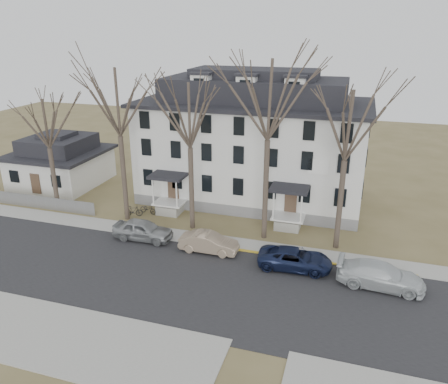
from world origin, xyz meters
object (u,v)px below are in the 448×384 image
(tree_far_left, at_px, (117,97))
(tree_bungalow, at_px, (45,120))
(small_house, at_px, (61,163))
(bicycle_left, at_px, (148,209))
(car_tan, at_px, (209,243))
(tree_mid_right, at_px, (349,120))
(car_navy, at_px, (295,259))
(bicycle_right, at_px, (133,212))
(tree_center, at_px, (269,94))
(car_white, at_px, (381,276))
(boarding_house, at_px, (253,143))
(tree_mid_left, at_px, (189,111))
(car_silver, at_px, (143,230))

(tree_far_left, distance_m, tree_bungalow, 7.34)
(small_house, height_order, bicycle_left, small_house)
(small_house, distance_m, car_tan, 21.95)
(tree_mid_right, relative_size, car_navy, 2.55)
(bicycle_right, bearing_deg, tree_center, -112.43)
(small_house, distance_m, bicycle_right, 12.76)
(small_house, height_order, tree_mid_right, tree_mid_right)
(tree_bungalow, height_order, car_white, tree_bungalow)
(boarding_house, xyz_separation_m, small_house, (-20.00, -1.96, -3.13))
(tree_mid_left, relative_size, tree_center, 0.87)
(tree_mid_right, bearing_deg, car_white, -57.03)
(tree_far_left, relative_size, tree_mid_right, 1.08)
(tree_center, xyz_separation_m, car_tan, (-3.37, -3.50, -10.37))
(small_house, relative_size, car_silver, 1.87)
(bicycle_left, xyz_separation_m, bicycle_right, (-0.93, -0.92, 0.04))
(tree_center, bearing_deg, tree_mid_left, 180.00)
(tree_far_left, xyz_separation_m, car_white, (20.50, -4.63, -9.56))
(car_white, relative_size, bicycle_right, 3.39)
(car_navy, distance_m, car_white, 5.54)
(bicycle_right, bearing_deg, bicycle_left, -65.12)
(small_house, height_order, bicycle_right, small_house)
(car_silver, relative_size, car_white, 0.86)
(car_navy, bearing_deg, tree_far_left, 72.63)
(tree_bungalow, height_order, car_tan, tree_bungalow)
(boarding_house, height_order, tree_mid_right, tree_mid_right)
(boarding_house, height_order, car_white, boarding_house)
(tree_far_left, bearing_deg, small_house, 150.61)
(car_tan, bearing_deg, tree_mid_right, -69.18)
(small_house, distance_m, car_silver, 17.01)
(car_tan, bearing_deg, car_white, -96.15)
(tree_far_left, bearing_deg, bicycle_right, 60.89)
(tree_mid_left, bearing_deg, tree_bungalow, 180.00)
(car_silver, relative_size, bicycle_right, 2.93)
(tree_bungalow, xyz_separation_m, car_tan, (15.63, -3.50, -7.41))
(tree_mid_left, xyz_separation_m, car_tan, (2.63, -3.50, -8.89))
(boarding_house, relative_size, tree_bungalow, 1.93)
(tree_mid_left, relative_size, car_tan, 2.95)
(tree_far_left, relative_size, car_white, 2.54)
(car_white, bearing_deg, car_navy, 86.50)
(bicycle_left, height_order, bicycle_right, bicycle_right)
(small_house, bearing_deg, car_white, -18.96)
(tree_mid_left, distance_m, car_white, 17.59)
(tree_center, height_order, car_navy, tree_center)
(tree_mid_right, bearing_deg, small_house, 167.73)
(tree_mid_right, relative_size, car_white, 2.36)
(car_navy, bearing_deg, small_house, 66.12)
(boarding_house, xyz_separation_m, bicycle_right, (-8.69, -7.60, -4.90))
(tree_far_left, height_order, bicycle_right, tree_far_left)
(car_navy, bearing_deg, tree_mid_left, 63.62)
(car_white, bearing_deg, bicycle_right, 78.74)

